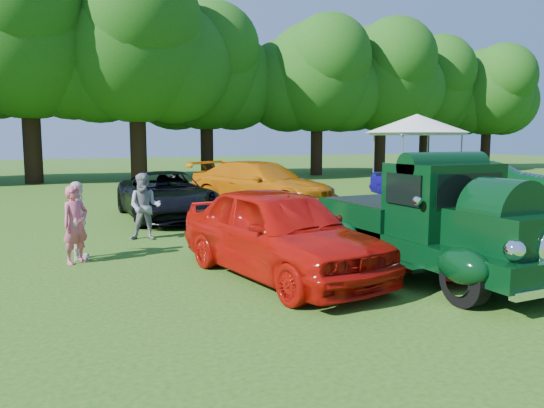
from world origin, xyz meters
name	(u,v)px	position (x,y,z in m)	size (l,w,h in m)	color
ground	(373,273)	(0.00, 0.00, 0.00)	(120.00, 120.00, 0.00)	#234C11
hero_pickup	(432,226)	(0.95, -0.45, 0.88)	(2.43, 5.22, 2.04)	black
red_convertible	(280,232)	(-1.67, 0.52, 0.81)	(1.92, 4.76, 1.62)	#A30C07
back_car_black	(167,195)	(-1.82, 8.21, 0.73)	(2.41, 5.22, 1.45)	black
back_car_orange	(262,185)	(1.82, 9.15, 0.83)	(2.32, 5.70, 1.65)	#BA5F06
back_car_blue	(419,182)	(8.44, 8.67, 0.73)	(1.73, 4.30, 1.47)	navy
back_car_green	(494,180)	(11.71, 7.96, 0.76)	(1.61, 4.62, 1.52)	black
spectator_pink	(75,225)	(-4.89, 3.14, 0.78)	(0.57, 0.37, 1.55)	#C14F67
spectator_grey	(145,207)	(-3.14, 5.03, 0.82)	(0.79, 0.62, 1.63)	gray
spectator_white	(77,221)	(-4.82, 3.45, 0.80)	(0.94, 0.39, 1.61)	silver
canopy_tent	(417,124)	(11.12, 12.11, 3.12)	(5.62, 5.62, 3.60)	silver
tree_line	(89,57)	(-2.15, 24.28, 7.01)	(62.52, 11.10, 12.21)	black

